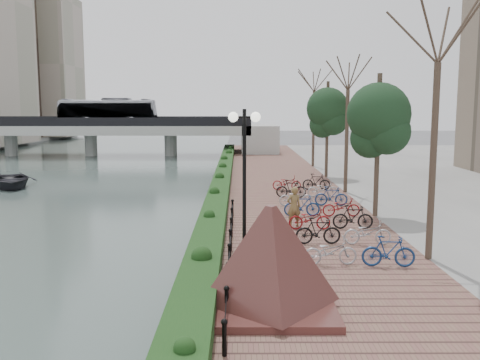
{
  "coord_description": "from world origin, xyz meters",
  "views": [
    {
      "loc": [
        1.69,
        -15.23,
        5.5
      ],
      "look_at": [
        1.75,
        10.33,
        2.0
      ],
      "focal_mm": 40.0,
      "sensor_mm": 36.0,
      "label": 1
    }
  ],
  "objects_px": {
    "lamppost": "(244,153)",
    "motorcycle": "(269,254)",
    "granite_monument": "(270,257)",
    "pedestrian": "(294,207)",
    "boat": "(11,180)"
  },
  "relations": [
    {
      "from": "pedestrian",
      "to": "boat",
      "type": "xyz_separation_m",
      "value": [
        -17.96,
        14.22,
        -0.82
      ]
    },
    {
      "from": "motorcycle",
      "to": "boat",
      "type": "relative_size",
      "value": 0.29
    },
    {
      "from": "motorcycle",
      "to": "pedestrian",
      "type": "distance_m",
      "value": 6.0
    },
    {
      "from": "lamppost",
      "to": "boat",
      "type": "relative_size",
      "value": 1.0
    },
    {
      "from": "lamppost",
      "to": "granite_monument",
      "type": "bearing_deg",
      "value": -81.34
    },
    {
      "from": "pedestrian",
      "to": "motorcycle",
      "type": "bearing_deg",
      "value": 62.38
    },
    {
      "from": "granite_monument",
      "to": "boat",
      "type": "relative_size",
      "value": 0.78
    },
    {
      "from": "lamppost",
      "to": "motorcycle",
      "type": "bearing_deg",
      "value": -37.41
    },
    {
      "from": "pedestrian",
      "to": "boat",
      "type": "relative_size",
      "value": 0.34
    },
    {
      "from": "granite_monument",
      "to": "motorcycle",
      "type": "distance_m",
      "value": 3.53
    },
    {
      "from": "granite_monument",
      "to": "lamppost",
      "type": "height_order",
      "value": "lamppost"
    },
    {
      "from": "granite_monument",
      "to": "pedestrian",
      "type": "xyz_separation_m",
      "value": [
        1.52,
        9.24,
        -0.47
      ]
    },
    {
      "from": "granite_monument",
      "to": "lamppost",
      "type": "relative_size",
      "value": 0.78
    },
    {
      "from": "motorcycle",
      "to": "boat",
      "type": "xyz_separation_m",
      "value": [
        -16.58,
        20.05,
        -0.41
      ]
    },
    {
      "from": "motorcycle",
      "to": "lamppost",
      "type": "bearing_deg",
      "value": 130.75
    }
  ]
}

